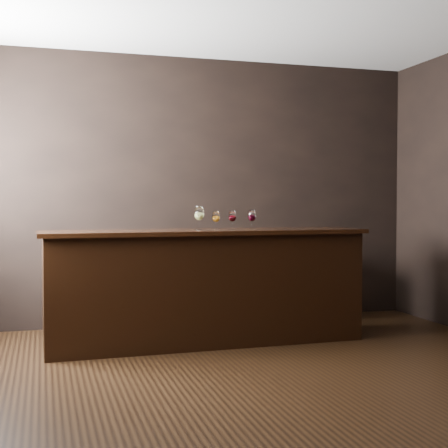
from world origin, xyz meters
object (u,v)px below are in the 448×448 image
object	(u,v)px
glass_red_b	(252,216)
glass_red_a	(232,217)
bar_counter	(206,289)
back_bar_shelf	(217,286)
glass_amber	(216,217)
glass_white	(199,214)

from	to	relation	value
glass_red_b	glass_red_a	bearing A→B (deg)	164.93
bar_counter	glass_red_a	bearing A→B (deg)	5.63
bar_counter	back_bar_shelf	xyz separation A→B (m)	(0.33, 0.81, -0.09)
bar_counter	glass_amber	world-z (taller)	glass_amber
glass_amber	glass_red_a	distance (m)	0.17
glass_white	bar_counter	bearing A→B (deg)	12.58
glass_white	glass_red_b	world-z (taller)	glass_white
glass_red_b	bar_counter	bearing A→B (deg)	177.81
bar_counter	glass_amber	size ratio (longest dim) A/B	16.68
glass_amber	back_bar_shelf	bearing A→B (deg)	74.01
bar_counter	glass_red_a	size ratio (longest dim) A/B	16.38
back_bar_shelf	glass_red_b	size ratio (longest dim) A/B	12.45
glass_white	glass_amber	world-z (taller)	glass_white
glass_white	glass_red_a	xyz separation A→B (m)	(0.32, 0.04, -0.03)
back_bar_shelf	glass_red_a	size ratio (longest dim) A/B	12.95
glass_amber	glass_red_b	distance (m)	0.34
bar_counter	glass_amber	xyz separation A→B (m)	(0.09, -0.02, 0.65)
back_bar_shelf	glass_amber	world-z (taller)	glass_amber
bar_counter	back_bar_shelf	bearing A→B (deg)	66.89
bar_counter	glass_white	distance (m)	0.68
bar_counter	glass_red_a	distance (m)	0.70
glass_white	glass_amber	size ratio (longest dim) A/B	1.26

